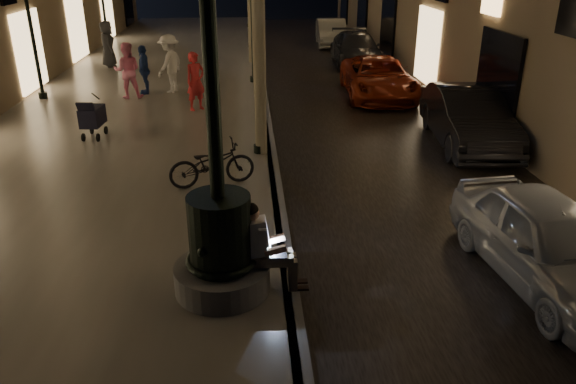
{
  "coord_description": "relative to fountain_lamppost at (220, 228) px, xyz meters",
  "views": [
    {
      "loc": [
        -0.56,
        -5.09,
        4.84
      ],
      "look_at": [
        0.04,
        3.0,
        1.3
      ],
      "focal_mm": 35.0,
      "sensor_mm": 36.0,
      "label": 1
    }
  ],
  "objects": [
    {
      "name": "ground",
      "position": [
        1.0,
        13.0,
        -1.21
      ],
      "size": [
        120.0,
        120.0,
        0.0
      ],
      "primitive_type": "plane",
      "color": "black",
      "rests_on": "ground"
    },
    {
      "name": "cobble_lane",
      "position": [
        4.0,
        13.0,
        -1.2
      ],
      "size": [
        6.0,
        45.0,
        0.02
      ],
      "primitive_type": "cube",
      "color": "black",
      "rests_on": "ground"
    },
    {
      "name": "promenade",
      "position": [
        -3.0,
        13.0,
        -1.11
      ],
      "size": [
        8.0,
        45.0,
        0.2
      ],
      "primitive_type": "cube",
      "color": "#625F57",
      "rests_on": "ground"
    },
    {
      "name": "curb_strip",
      "position": [
        1.0,
        13.0,
        -1.11
      ],
      "size": [
        0.25,
        45.0,
        0.2
      ],
      "primitive_type": "cube",
      "color": "#59595B",
      "rests_on": "ground"
    },
    {
      "name": "fountain_lamppost",
      "position": [
        0.0,
        0.0,
        0.0
      ],
      "size": [
        1.4,
        1.4,
        5.21
      ],
      "color": "#59595B",
      "rests_on": "promenade"
    },
    {
      "name": "seated_man_laptop",
      "position": [
        0.61,
        0.0,
        -0.29
      ],
      "size": [
        1.01,
        0.34,
        1.38
      ],
      "color": "tan",
      "rests_on": "promenade"
    },
    {
      "name": "lamp_curb_a",
      "position": [
        0.7,
        6.0,
        2.02
      ],
      "size": [
        0.36,
        0.36,
        4.81
      ],
      "color": "black",
      "rests_on": "promenade"
    },
    {
      "name": "lamp_left_b",
      "position": [
        -6.4,
        12.0,
        2.02
      ],
      "size": [
        0.36,
        0.36,
        4.81
      ],
      "color": "black",
      "rests_on": "promenade"
    },
    {
      "name": "stroller",
      "position": [
        -3.63,
        7.49,
        -0.43
      ],
      "size": [
        0.55,
        1.15,
        1.16
      ],
      "rotation": [
        0.0,
        0.0,
        -0.1
      ],
      "color": "black",
      "rests_on": "promenade"
    },
    {
      "name": "car_front",
      "position": [
        5.0,
        0.2,
        -0.52
      ],
      "size": [
        2.02,
        4.19,
        1.38
      ],
      "primitive_type": "imported",
      "rotation": [
        0.0,
        0.0,
        0.1
      ],
      "color": "#AEB2B6",
      "rests_on": "ground"
    },
    {
      "name": "car_second",
      "position": [
        6.2,
        6.76,
        -0.45
      ],
      "size": [
        2.0,
        4.72,
        1.52
      ],
      "primitive_type": "imported",
      "rotation": [
        0.0,
        0.0,
        -0.09
      ],
      "color": "black",
      "rests_on": "ground"
    },
    {
      "name": "car_third",
      "position": [
        5.01,
        12.13,
        -0.53
      ],
      "size": [
        2.51,
        4.99,
        1.35
      ],
      "primitive_type": "imported",
      "rotation": [
        0.0,
        0.0,
        -0.06
      ],
      "color": "maroon",
      "rests_on": "ground"
    },
    {
      "name": "car_rear",
      "position": [
        5.34,
        18.0,
        -0.52
      ],
      "size": [
        2.07,
        4.84,
        1.39
      ],
      "primitive_type": "imported",
      "rotation": [
        0.0,
        0.0,
        -0.02
      ],
      "color": "#313337",
      "rests_on": "ground"
    },
    {
      "name": "car_fifth",
      "position": [
        5.0,
        23.44,
        -0.52
      ],
      "size": [
        1.7,
        4.25,
        1.37
      ],
      "primitive_type": "imported",
      "rotation": [
        0.0,
        0.0,
        -0.06
      ],
      "color": "#9C9D98",
      "rests_on": "ground"
    },
    {
      "name": "pedestrian_red",
      "position": [
        -1.12,
        10.15,
        -0.12
      ],
      "size": [
        0.77,
        0.72,
        1.78
      ],
      "primitive_type": "imported",
      "rotation": [
        0.0,
        0.0,
        0.61
      ],
      "color": "red",
      "rests_on": "promenade"
    },
    {
      "name": "pedestrian_pink",
      "position": [
        -3.49,
        11.86,
        -0.1
      ],
      "size": [
        0.94,
        0.76,
        1.82
      ],
      "primitive_type": "imported",
      "rotation": [
        0.0,
        0.0,
        3.23
      ],
      "color": "pink",
      "rests_on": "promenade"
    },
    {
      "name": "pedestrian_white",
      "position": [
        -2.19,
        12.6,
        -0.03
      ],
      "size": [
        1.2,
        1.46,
        1.96
      ],
      "primitive_type": "imported",
      "rotation": [
        0.0,
        0.0,
        4.27
      ],
      "color": "silver",
      "rests_on": "promenade"
    },
    {
      "name": "pedestrian_blue",
      "position": [
        -3.05,
        12.42,
        -0.19
      ],
      "size": [
        0.51,
        1.0,
        1.64
      ],
      "primitive_type": "imported",
      "rotation": [
        0.0,
        0.0,
        4.83
      ],
      "color": "navy",
      "rests_on": "promenade"
    },
    {
      "name": "pedestrian_dark",
      "position": [
        -5.34,
        17.38,
        -0.07
      ],
      "size": [
        0.88,
        1.07,
        1.88
      ],
      "primitive_type": "imported",
      "rotation": [
        0.0,
        0.0,
        1.93
      ],
      "color": "#2E2E32",
      "rests_on": "promenade"
    },
    {
      "name": "bicycle",
      "position": [
        -0.34,
        4.01,
        -0.53
      ],
      "size": [
        1.92,
        1.08,
        0.95
      ],
      "primitive_type": "imported",
      "rotation": [
        0.0,
        0.0,
        1.83
      ],
      "color": "black",
      "rests_on": "promenade"
    }
  ]
}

